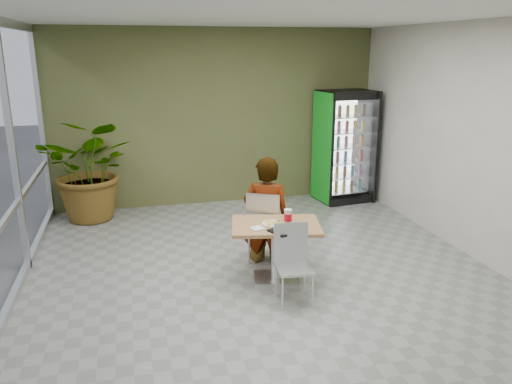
# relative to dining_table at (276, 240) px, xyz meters

# --- Properties ---
(ground) EXTENTS (7.00, 7.00, 0.00)m
(ground) POSITION_rel_dining_table_xyz_m (-0.11, 0.01, -0.54)
(ground) COLOR gray
(ground) RESTS_ON ground
(room_envelope) EXTENTS (6.00, 7.00, 3.20)m
(room_envelope) POSITION_rel_dining_table_xyz_m (-0.11, 0.01, 1.06)
(room_envelope) COLOR beige
(room_envelope) RESTS_ON ground
(dining_table) EXTENTS (1.21, 0.96, 0.75)m
(dining_table) POSITION_rel_dining_table_xyz_m (0.00, 0.00, 0.00)
(dining_table) COLOR #AF774B
(dining_table) RESTS_ON ground
(chair_far) EXTENTS (0.60, 0.60, 1.01)m
(chair_far) POSITION_rel_dining_table_xyz_m (0.00, 0.56, 0.05)
(chair_far) COLOR silver
(chair_far) RESTS_ON ground
(chair_near) EXTENTS (0.43, 0.44, 0.91)m
(chair_near) POSITION_rel_dining_table_xyz_m (0.05, -0.52, -0.01)
(chair_near) COLOR silver
(chair_near) RESTS_ON ground
(seated_woman) EXTENTS (0.77, 0.67, 1.77)m
(seated_woman) POSITION_rel_dining_table_xyz_m (0.05, 0.60, 0.05)
(seated_woman) COLOR black
(seated_woman) RESTS_ON ground
(pizza_plate) EXTENTS (0.35, 0.28, 0.03)m
(pizza_plate) POSITION_rel_dining_table_xyz_m (-0.05, 0.02, 0.23)
(pizza_plate) COLOR silver
(pizza_plate) RESTS_ON dining_table
(soda_cup) EXTENTS (0.10, 0.10, 0.18)m
(soda_cup) POSITION_rel_dining_table_xyz_m (0.15, -0.01, 0.30)
(soda_cup) COLOR silver
(soda_cup) RESTS_ON dining_table
(napkin_stack) EXTENTS (0.18, 0.18, 0.02)m
(napkin_stack) POSITION_rel_dining_table_xyz_m (-0.27, -0.12, 0.22)
(napkin_stack) COLOR silver
(napkin_stack) RESTS_ON dining_table
(cafeteria_tray) EXTENTS (0.47, 0.42, 0.02)m
(cafeteria_tray) POSITION_rel_dining_table_xyz_m (0.06, -0.26, 0.22)
(cafeteria_tray) COLOR black
(cafeteria_tray) RESTS_ON dining_table
(beverage_fridge) EXTENTS (1.04, 0.85, 2.09)m
(beverage_fridge) POSITION_rel_dining_table_xyz_m (2.25, 3.03, 0.51)
(beverage_fridge) COLOR black
(beverage_fridge) RESTS_ON ground
(potted_plant) EXTENTS (1.92, 1.79, 1.74)m
(potted_plant) POSITION_rel_dining_table_xyz_m (-2.32, 3.03, 0.33)
(potted_plant) COLOR #28642C
(potted_plant) RESTS_ON ground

